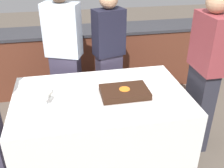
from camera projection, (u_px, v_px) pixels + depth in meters
The scene contains 10 objects.
ground_plane at pixel (102, 154), 2.83m from camera, with size 14.00×14.00×0.00m, color brown.
back_counter at pixel (85, 59), 3.98m from camera, with size 4.40×0.58×0.92m.
dining_table at pixel (102, 126), 2.65m from camera, with size 1.64×1.03×0.75m.
cake at pixel (124, 92), 2.44m from camera, with size 0.48×0.34×0.07m.
plate_stack at pixel (40, 92), 2.46m from camera, with size 0.22×0.22×0.04m.
wine_glass at pixel (45, 94), 2.24m from camera, with size 0.06×0.06×0.17m.
side_plate_near_cake at pixel (124, 80), 2.72m from camera, with size 0.19×0.19×0.00m.
person_cutting_cake at pixel (109, 56), 3.10m from camera, with size 0.39×0.29×1.59m.
person_seated_right at pixel (204, 75), 2.59m from camera, with size 0.20×0.41×1.67m.
person_standing_back at pixel (65, 56), 2.99m from camera, with size 0.44×0.33×1.67m.
Camera 1 is at (-0.31, -2.10, 2.01)m, focal length 42.00 mm.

